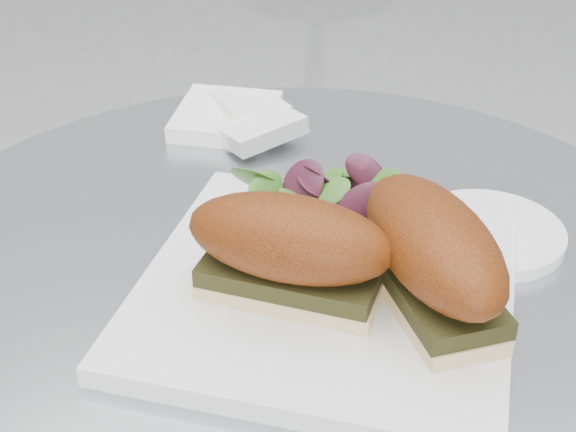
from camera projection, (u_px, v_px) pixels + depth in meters
name	position (u px, v px, depth m)	size (l,w,h in m)	color
plate	(327.00, 288.00, 0.60)	(0.27, 0.27, 0.02)	white
sandwich_left	(289.00, 249.00, 0.56)	(0.15, 0.07, 0.08)	beige
sandwich_right	(432.00, 252.00, 0.56)	(0.15, 0.18, 0.08)	beige
salad	(318.00, 192.00, 0.66)	(0.11, 0.11, 0.05)	#487B28
napkin	(241.00, 126.00, 0.84)	(0.14, 0.14, 0.02)	white
saucer	(488.00, 233.00, 0.67)	(0.13, 0.13, 0.01)	white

